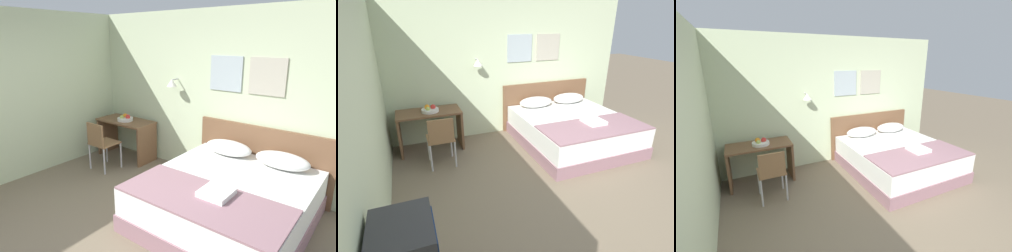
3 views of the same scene
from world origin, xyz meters
The scene contains 12 objects.
ground_plane centered at (0.00, 0.00, 0.00)m, with size 24.00×24.00×0.00m, color #756651.
wall_back centered at (0.01, 2.64, 1.33)m, with size 5.24×0.31×2.65m.
wall_left centered at (-2.25, -0.19, 1.32)m, with size 0.06×5.61×2.65m.
bed centered at (0.99, 1.54, 0.28)m, with size 1.88×2.03×0.56m.
headboard centered at (0.99, 2.58, 0.49)m, with size 2.00×0.06×0.98m.
pillow_left centered at (0.60, 2.31, 0.66)m, with size 0.70×0.40×0.20m.
pillow_right centered at (1.39, 2.31, 0.66)m, with size 0.70×0.40×0.20m.
throw_blanket centered at (0.99, 0.95, 0.57)m, with size 1.82×0.81×0.02m.
folded_towel_near_foot centered at (1.09, 1.09, 0.61)m, with size 0.32×0.35×0.06m.
desk centered at (-1.52, 2.29, 0.51)m, with size 1.10×0.54×0.73m.
desk_chair centered at (-1.43, 1.59, 0.52)m, with size 0.42×0.42×0.85m.
fruit_bowl centered at (-1.50, 2.26, 0.78)m, with size 0.29×0.29×0.12m.
Camera 2 is at (-1.82, -2.25, 2.26)m, focal length 28.00 mm.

